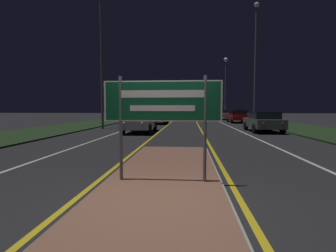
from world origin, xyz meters
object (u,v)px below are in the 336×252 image
highway_sign (162,106)px  car_receding_0 (263,121)px  car_approaching_0 (140,121)px  car_receding_2 (226,114)px  streetlight_right_near (256,53)px  car_approaching_1 (157,116)px  car_receding_1 (237,116)px  streetlight_right_far (226,76)px  car_approaching_2 (168,114)px  car_receding_3 (199,113)px  streetlight_left_near (101,38)px

highway_sign → car_receding_0: size_ratio=0.57×
highway_sign → car_approaching_0: highway_sign is taller
highway_sign → car_receding_2: size_ratio=0.52×
streetlight_right_near → car_approaching_1: streetlight_right_near is taller
car_receding_2 → car_receding_1: bearing=-89.3°
streetlight_right_far → car_receding_0: 23.42m
highway_sign → streetlight_right_far: (6.16, 35.68, 4.79)m
highway_sign → streetlight_right_near: (6.68, 19.67, 5.03)m
car_approaching_1 → car_approaching_2: bearing=87.6°
car_receding_2 → car_approaching_0: bearing=-112.9°
streetlight_right_near → car_receding_3: bearing=100.0°
car_receding_0 → car_approaching_2: car_receding_0 is taller
streetlight_right_far → car_receding_3: bearing=115.0°
car_receding_1 → car_receding_2: 7.98m
car_receding_0 → car_receding_3: size_ratio=1.03×
streetlight_right_far → car_receding_1: bearing=-90.8°
streetlight_right_far → car_receding_3: 10.44m
car_approaching_2 → car_receding_3: bearing=69.8°
car_receding_1 → car_approaching_2: bearing=143.9°
streetlight_left_near → car_receding_0: size_ratio=2.49×
car_approaching_0 → car_receding_0: bearing=7.2°
car_receding_1 → car_approaching_2: size_ratio=1.09×
car_receding_3 → car_approaching_2: size_ratio=0.98×
car_approaching_1 → highway_sign: bearing=-82.9°
car_approaching_1 → car_approaching_2: (0.36, 8.76, -0.01)m
highway_sign → car_receding_1: highway_sign is taller
streetlight_right_far → highway_sign: bearing=-99.8°
car_receding_1 → car_approaching_0: size_ratio=1.05×
car_approaching_1 → car_receding_1: bearing=17.0°
car_receding_0 → car_approaching_0: 8.44m
car_approaching_2 → streetlight_right_near: bearing=-50.2°
highway_sign → car_receding_3: 43.68m
streetlight_right_far → car_approaching_2: 11.50m
streetlight_right_near → car_receding_3: streetlight_right_near is taller
car_approaching_0 → car_approaching_2: bearing=88.9°
car_receding_2 → car_approaching_0: (-8.62, -20.44, 0.05)m
streetlight_left_near → streetlight_right_near: size_ratio=0.96×
car_receding_1 → car_receding_3: (-3.54, 19.21, 0.01)m
car_receding_2 → car_receding_3: size_ratio=1.12×
car_approaching_1 → car_approaching_0: bearing=-90.0°
streetlight_left_near → car_approaching_2: size_ratio=2.52×
highway_sign → streetlight_right_far: size_ratio=0.26×
car_receding_1 → car_receding_3: bearing=100.4°
streetlight_left_near → car_receding_2: 22.37m
car_receding_1 → car_approaching_1: (-8.71, -2.67, -0.01)m
streetlight_left_near → car_receding_0: (11.87, -1.65, -6.24)m
streetlight_left_near → car_receding_2: bearing=55.7°
streetlight_left_near → streetlight_right_near: streetlight_right_near is taller
streetlight_right_far → car_approaching_1: size_ratio=1.96×
streetlight_left_near → car_approaching_1: streetlight_left_near is taller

